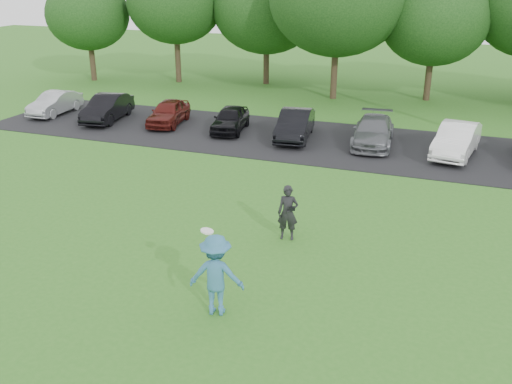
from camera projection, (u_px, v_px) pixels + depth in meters
ground at (203, 299)px, 12.88m from camera, size 100.00×100.00×0.00m
parking_lot at (333, 143)px, 24.21m from camera, size 32.00×6.50×0.03m
frisbee_player at (216, 275)px, 12.06m from camera, size 1.30×0.91×2.08m
camera_bystander at (288, 213)px, 15.46m from camera, size 0.62×0.47×1.55m
parked_cars at (373, 132)px, 23.55m from camera, size 30.28×4.47×1.24m
tree_row at (407, 8)px, 30.43m from camera, size 42.39×9.85×8.64m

